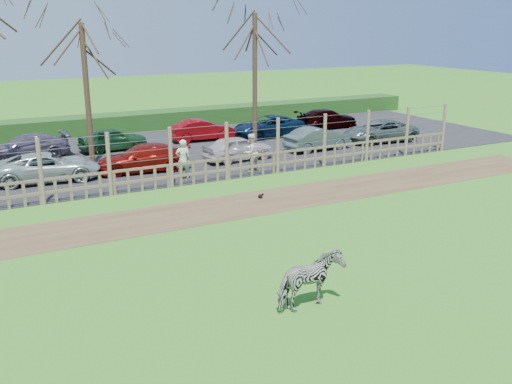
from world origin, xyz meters
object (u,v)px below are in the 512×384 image
car_5 (318,139)px  car_10 (113,139)px  car_12 (268,126)px  car_6 (380,131)px  tree_mid (84,60)px  visitor_a (183,159)px  car_9 (26,147)px  visitor_b (251,153)px  car_11 (202,130)px  car_3 (143,158)px  car_13 (327,119)px  zebra (310,281)px  crow (261,196)px  car_4 (238,148)px  car_2 (48,167)px  tree_right (255,48)px

car_5 → car_10: 10.78m
car_5 → car_12: (-0.47, 4.54, 0.00)m
car_6 → tree_mid: bearing=-93.1°
visitor_a → car_9: visitor_a is taller
tree_mid → visitor_b: tree_mid is taller
car_9 → car_11: (9.48, 0.31, 0.00)m
tree_mid → car_3: tree_mid is taller
visitor_a → car_13: bearing=-141.4°
zebra → car_6: (14.26, 14.71, -0.05)m
crow → car_3: car_3 is taller
car_9 → car_13: bearing=86.7°
car_3 → car_4: size_ratio=1.17×
car_3 → car_12: same height
tree_mid → car_5: (11.25, -2.34, -4.23)m
car_5 → car_3: bearing=86.5°
car_2 → car_9: size_ratio=1.04×
car_6 → tree_right: bearing=-107.1°
car_4 → car_9: 10.44m
crow → car_4: (1.99, 6.04, 0.55)m
crow → car_10: size_ratio=0.07×
car_5 → car_11: bearing=36.1°
car_6 → car_10: same height
car_5 → car_12: size_ratio=0.84×
car_9 → car_10: same height
car_6 → car_9: bearing=-99.7°
car_5 → car_11: (-4.42, 5.20, 0.00)m
car_2 → car_13: (17.75, 5.03, 0.00)m
car_9 → car_12: 13.43m
car_4 → car_12: 6.39m
zebra → car_3: (0.39, 14.40, -0.05)m
car_2 → car_12: bearing=-66.3°
car_2 → car_13: same height
tree_right → visitor_b: (-2.99, -5.31, -4.34)m
tree_right → zebra: bearing=-113.8°
car_9 → car_10: 4.31m
crow → car_9: (-7.13, 11.12, 0.55)m
car_3 → car_12: size_ratio=0.96×
tree_right → car_4: (-2.53, -3.03, -4.60)m
zebra → car_13: (14.10, 19.70, -0.05)m
visitor_b → car_13: size_ratio=0.42×
tree_mid → car_9: size_ratio=1.65×
zebra → car_3: bearing=-9.4°
car_4 → car_10: 7.02m
car_12 → car_3: bearing=-65.4°
car_3 → car_5: bearing=97.3°
car_10 → car_13: (13.78, 0.26, 0.00)m
car_4 → car_10: (-4.81, 5.11, 0.00)m
visitor_b → car_3: 4.89m
tree_mid → car_9: tree_mid is taller
car_3 → car_6: size_ratio=0.96×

